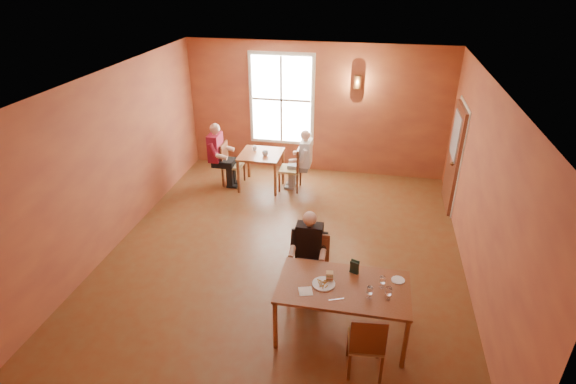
% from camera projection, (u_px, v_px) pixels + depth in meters
% --- Properties ---
extents(ground, '(6.00, 7.00, 0.01)m').
position_uv_depth(ground, '(286.00, 250.00, 7.92)').
color(ground, brown).
rests_on(ground, ground).
extents(wall_back, '(6.00, 0.04, 3.00)m').
position_uv_depth(wall_back, '(316.00, 110.00, 10.27)').
color(wall_back, brown).
rests_on(wall_back, ground).
extents(wall_front, '(6.00, 0.04, 3.00)m').
position_uv_depth(wall_front, '(211.00, 328.00, 4.18)').
color(wall_front, brown).
rests_on(wall_front, ground).
extents(wall_left, '(0.04, 7.00, 3.00)m').
position_uv_depth(wall_left, '(116.00, 159.00, 7.74)').
color(wall_left, brown).
rests_on(wall_left, ground).
extents(wall_right, '(0.04, 7.00, 3.00)m').
position_uv_depth(wall_right, '(482.00, 189.00, 6.71)').
color(wall_right, brown).
rests_on(wall_right, ground).
extents(ceiling, '(6.00, 7.00, 0.04)m').
position_uv_depth(ceiling, '(285.00, 80.00, 6.53)').
color(ceiling, white).
rests_on(ceiling, wall_back).
extents(window, '(1.36, 0.10, 1.96)m').
position_uv_depth(window, '(281.00, 100.00, 10.27)').
color(window, white).
rests_on(window, wall_back).
extents(door, '(0.12, 1.04, 2.10)m').
position_uv_depth(door, '(453.00, 158.00, 8.93)').
color(door, maroon).
rests_on(door, ground).
extents(wall_sconce, '(0.16, 0.16, 0.28)m').
position_uv_depth(wall_sconce, '(358.00, 82.00, 9.71)').
color(wall_sconce, brown).
rests_on(wall_sconce, wall_back).
extents(main_table, '(1.70, 0.96, 0.80)m').
position_uv_depth(main_table, '(342.00, 310.00, 5.99)').
color(main_table, brown).
rests_on(main_table, ground).
extents(chair_diner_main, '(0.44, 0.44, 1.00)m').
position_uv_depth(chair_diner_main, '(312.00, 270.00, 6.60)').
color(chair_diner_main, '#5C2E19').
rests_on(chair_diner_main, ground).
extents(diner_main, '(0.51, 0.51, 1.28)m').
position_uv_depth(diner_main, '(312.00, 263.00, 6.50)').
color(diner_main, black).
rests_on(diner_main, ground).
extents(chair_empty, '(0.46, 0.46, 0.95)m').
position_uv_depth(chair_empty, '(366.00, 340.00, 5.41)').
color(chair_empty, maroon).
rests_on(chair_empty, ground).
extents(plate_food, '(0.37, 0.37, 0.04)m').
position_uv_depth(plate_food, '(324.00, 283.00, 5.82)').
color(plate_food, white).
rests_on(plate_food, main_table).
extents(sandwich, '(0.10, 0.10, 0.11)m').
position_uv_depth(sandwich, '(330.00, 277.00, 5.88)').
color(sandwich, tan).
rests_on(sandwich, main_table).
extents(goblet_a, '(0.09, 0.09, 0.18)m').
position_uv_depth(goblet_a, '(382.00, 282.00, 5.73)').
color(goblet_a, white).
rests_on(goblet_a, main_table).
extents(goblet_b, '(0.10, 0.10, 0.20)m').
position_uv_depth(goblet_b, '(388.00, 293.00, 5.53)').
color(goblet_b, white).
rests_on(goblet_b, main_table).
extents(goblet_c, '(0.09, 0.09, 0.18)m').
position_uv_depth(goblet_c, '(370.00, 292.00, 5.55)').
color(goblet_c, white).
rests_on(goblet_c, main_table).
extents(menu_stand, '(0.13, 0.10, 0.20)m').
position_uv_depth(menu_stand, '(354.00, 267.00, 6.00)').
color(menu_stand, '#1E3325').
rests_on(menu_stand, main_table).
extents(knife, '(0.19, 0.09, 0.00)m').
position_uv_depth(knife, '(336.00, 299.00, 5.57)').
color(knife, white).
rests_on(knife, main_table).
extents(napkin, '(0.22, 0.22, 0.01)m').
position_uv_depth(napkin, '(306.00, 291.00, 5.71)').
color(napkin, white).
rests_on(napkin, main_table).
extents(side_plate, '(0.20, 0.20, 0.01)m').
position_uv_depth(side_plate, '(398.00, 280.00, 5.90)').
color(side_plate, white).
rests_on(side_plate, main_table).
extents(second_table, '(0.90, 0.90, 0.79)m').
position_uv_depth(second_table, '(261.00, 170.00, 9.97)').
color(second_table, brown).
rests_on(second_table, ground).
extents(chair_diner_white, '(0.44, 0.44, 1.00)m').
position_uv_depth(chair_diner_white, '(290.00, 168.00, 9.81)').
color(chair_diner_white, brown).
rests_on(chair_diner_white, ground).
extents(diner_white, '(0.52, 0.52, 1.31)m').
position_uv_depth(diner_white, '(291.00, 162.00, 9.74)').
color(diner_white, silver).
rests_on(diner_white, ground).
extents(chair_diner_maroon, '(0.43, 0.43, 0.97)m').
position_uv_depth(chair_diner_maroon, '(233.00, 164.00, 10.04)').
color(chair_diner_maroon, '#4E2719').
rests_on(chair_diner_maroon, ground).
extents(diner_maroon, '(0.56, 0.56, 1.40)m').
position_uv_depth(diner_maroon, '(231.00, 155.00, 9.95)').
color(diner_maroon, maroon).
rests_on(diner_maroon, ground).
extents(cup_a, '(0.17, 0.17, 0.10)m').
position_uv_depth(cup_a, '(265.00, 153.00, 9.66)').
color(cup_a, white).
rests_on(cup_a, second_table).
extents(cup_b, '(0.11, 0.11, 0.09)m').
position_uv_depth(cup_b, '(255.00, 149.00, 9.92)').
color(cup_b, white).
rests_on(cup_b, second_table).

